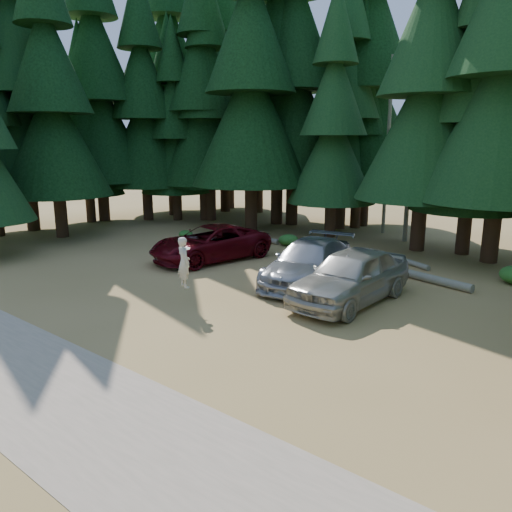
% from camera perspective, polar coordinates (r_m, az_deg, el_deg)
% --- Properties ---
extents(ground, '(160.00, 160.00, 0.00)m').
position_cam_1_polar(ground, '(17.12, -5.46, -5.52)').
color(ground, olive).
rests_on(ground, ground).
extents(gravel_strip, '(26.00, 3.50, 0.01)m').
position_cam_1_polar(gravel_strip, '(13.64, -25.43, -11.85)').
color(gravel_strip, tan).
rests_on(gravel_strip, ground).
extents(forest_belt_north, '(36.00, 7.00, 22.00)m').
position_cam_1_polar(forest_belt_north, '(29.36, 15.56, 2.01)').
color(forest_belt_north, black).
rests_on(forest_belt_north, ground).
extents(forest_belt_west, '(6.00, 22.00, 22.00)m').
position_cam_1_polar(forest_belt_west, '(31.56, -20.60, 2.41)').
color(forest_belt_west, black).
rests_on(forest_belt_west, ground).
extents(snag_front, '(0.24, 0.24, 12.00)m').
position_cam_1_polar(snag_front, '(28.07, 17.44, 13.73)').
color(snag_front, slate).
rests_on(snag_front, ground).
extents(snag_back, '(0.20, 0.20, 10.00)m').
position_cam_1_polar(snag_back, '(30.24, 14.83, 11.93)').
color(snag_back, slate).
rests_on(snag_back, ground).
extents(red_pickup, '(3.68, 6.13, 1.59)m').
position_cam_1_polar(red_pickup, '(23.08, -5.24, 1.48)').
color(red_pickup, '#59070F').
rests_on(red_pickup, ground).
extents(silver_minivan_center, '(3.43, 6.04, 1.65)m').
position_cam_1_polar(silver_minivan_center, '(19.41, 6.06, -0.72)').
color(silver_minivan_center, '#9C9DA3').
rests_on(silver_minivan_center, ground).
extents(silver_minivan_right, '(2.35, 5.51, 1.86)m').
position_cam_1_polar(silver_minivan_right, '(17.33, 10.79, -2.25)').
color(silver_minivan_right, '#B0AA9C').
rests_on(silver_minivan_right, ground).
extents(frisbee_player, '(0.73, 0.60, 1.72)m').
position_cam_1_polar(frisbee_player, '(16.87, -8.24, -0.70)').
color(frisbee_player, beige).
rests_on(frisbee_player, ground).
extents(log_left, '(4.01, 0.75, 0.29)m').
position_cam_1_polar(log_left, '(27.81, -0.48, 2.20)').
color(log_left, slate).
rests_on(log_left, ground).
extents(log_mid, '(2.76, 1.54, 0.24)m').
position_cam_1_polar(log_mid, '(23.48, 16.65, -0.51)').
color(log_mid, slate).
rests_on(log_mid, ground).
extents(log_right, '(5.13, 1.49, 0.33)m').
position_cam_1_polar(log_right, '(21.08, 17.37, -1.99)').
color(log_right, slate).
rests_on(log_right, ground).
extents(shrub_far_left, '(0.91, 0.91, 0.50)m').
position_cam_1_polar(shrub_far_left, '(24.22, -2.26, 0.77)').
color(shrub_far_left, '#22671F').
rests_on(shrub_far_left, ground).
extents(shrub_left, '(1.06, 1.06, 0.58)m').
position_cam_1_polar(shrub_left, '(26.30, 3.74, 1.85)').
color(shrub_left, '#22671F').
rests_on(shrub_left, ground).
extents(shrub_center_left, '(1.12, 1.12, 0.61)m').
position_cam_1_polar(shrub_center_left, '(22.26, 4.17, -0.23)').
color(shrub_center_left, '#22671F').
rests_on(shrub_center_left, ground).
extents(shrub_center_right, '(1.02, 1.02, 0.56)m').
position_cam_1_polar(shrub_center_right, '(22.48, 11.99, -0.43)').
color(shrub_center_right, '#22671F').
rests_on(shrub_center_right, ground).
extents(shrub_right, '(1.20, 1.20, 0.66)m').
position_cam_1_polar(shrub_right, '(22.79, 12.43, -0.14)').
color(shrub_right, '#22671F').
rests_on(shrub_right, ground).
extents(shrub_edge_west, '(0.79, 0.79, 0.43)m').
position_cam_1_polar(shrub_edge_west, '(28.55, -8.03, 2.51)').
color(shrub_edge_west, '#22671F').
rests_on(shrub_edge_west, ground).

